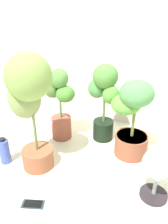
% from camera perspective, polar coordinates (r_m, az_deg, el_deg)
% --- Properties ---
extents(ground_plane, '(8.00, 8.00, 0.00)m').
position_cam_1_polar(ground_plane, '(1.72, -2.02, -14.53)').
color(ground_plane, silver).
rests_on(ground_plane, ground).
extents(mylar_back_wall, '(3.20, 0.01, 2.00)m').
position_cam_1_polar(mylar_back_wall, '(2.10, 8.79, 22.72)').
color(mylar_back_wall, silver).
rests_on(mylar_back_wall, ground).
extents(potted_plant_back_left, '(0.34, 0.24, 0.66)m').
position_cam_1_polar(potted_plant_back_left, '(1.92, -6.43, 2.62)').
color(potted_plant_back_left, '#994E3C').
rests_on(potted_plant_back_left, ground).
extents(potted_plant_front_left, '(0.43, 0.42, 0.88)m').
position_cam_1_polar(potted_plant_front_left, '(1.51, -14.30, 3.46)').
color(potted_plant_front_left, '#975337').
rests_on(potted_plant_front_left, ground).
extents(potted_plant_back_center, '(0.30, 0.25, 0.71)m').
position_cam_1_polar(potted_plant_back_center, '(1.87, 5.29, 3.77)').
color(potted_plant_back_center, black).
rests_on(potted_plant_back_center, ground).
extents(potted_plant_back_right, '(0.41, 0.35, 0.65)m').
position_cam_1_polar(potted_plant_back_right, '(1.72, 12.50, -1.26)').
color(potted_plant_back_right, brown).
rests_on(potted_plant_back_right, ground).
extents(cell_phone, '(0.16, 0.12, 0.01)m').
position_cam_1_polar(cell_phone, '(1.51, -13.34, -22.57)').
color(cell_phone, '#293941').
rests_on(cell_phone, ground).
extents(floor_fan, '(0.26, 0.26, 0.37)m').
position_cam_1_polar(floor_fan, '(1.43, 19.14, -13.62)').
color(floor_fan, '#282128').
rests_on(floor_fan, ground).
extents(nutrient_bottle, '(0.08, 0.08, 0.22)m').
position_cam_1_polar(nutrient_bottle, '(1.82, -20.28, -9.63)').
color(nutrient_bottle, '#4057C4').
rests_on(nutrient_bottle, ground).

